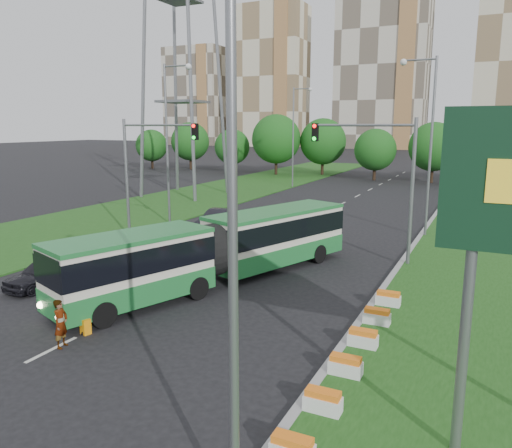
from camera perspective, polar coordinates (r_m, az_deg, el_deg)
The scene contains 17 objects.
ground at distance 21.62m, azimuth -4.75°, elevation -9.41°, with size 360.00×360.00×0.00m, color black.
median_kerb at distance 26.84m, azimuth 15.51°, elevation -5.44°, with size 0.30×60.00×0.18m, color gray.
left_verge at distance 51.54m, azimuth -8.04°, elevation 2.72°, with size 12.00×110.00×0.10m, color #1C4B15.
lane_markings at distance 40.43m, azimuth 5.92°, elevation 0.35°, with size 0.20×100.00×0.01m, color beige, non-canonical shape.
flower_planters at distance 16.94m, azimuth 11.22°, elevation -14.02°, with size 1.10×11.50×0.60m, color silver, non-canonical shape.
traffic_mast_median at distance 28.05m, azimuth 14.25°, elevation 6.29°, with size 5.76×0.32×8.00m.
traffic_mast_left at distance 33.62m, azimuth -12.53°, elevation 7.14°, with size 5.76×0.32×8.00m.
street_lamps at distance 30.51m, azimuth -0.28°, elevation 8.23°, with size 36.00×60.00×12.00m, color slate, non-canonical shape.
tree_line at distance 72.48m, azimuth 25.59°, elevation 7.72°, with size 120.00×8.00×9.00m, color #195316, non-canonical shape.
apartment_tower_west at distance 184.29m, azimuth 1.43°, elevation 16.38°, with size 26.00×15.00×48.00m, color beige.
apartment_tower_cwest at distance 172.07m, azimuth 14.25°, elevation 17.09°, with size 28.00×15.00×52.00m, color beige.
midrise_west at distance 198.04m, azimuth -6.77°, elevation 14.22°, with size 22.00×14.00×36.00m, color beige.
articulated_bus at distance 24.51m, azimuth -4.68°, elevation -2.81°, with size 2.59×16.62×2.74m.
car_left_near at distance 25.99m, azimuth -23.05°, elevation -5.17°, with size 1.58×3.92×1.34m, color black.
car_left_far at distance 36.23m, azimuth -4.27°, elevation 0.40°, with size 1.70×4.88×1.61m, color black.
pedestrian at distance 18.85m, azimuth -21.41°, elevation -10.55°, with size 0.63×0.41×1.73m, color gray.
shopping_trolley at distance 19.87m, azimuth -18.91°, elevation -11.03°, with size 0.34×0.36×0.59m.
Camera 1 is at (10.30, -17.41, 7.63)m, focal length 35.00 mm.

